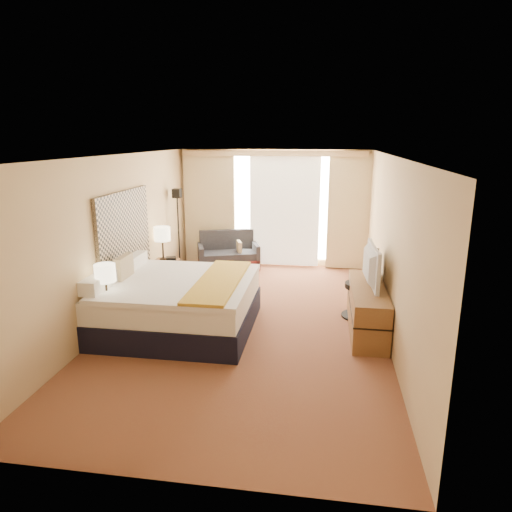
# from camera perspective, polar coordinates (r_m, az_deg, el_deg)

# --- Properties ---
(floor) EXTENTS (4.20, 7.00, 0.02)m
(floor) POSITION_cam_1_polar(r_m,az_deg,el_deg) (7.32, -1.01, -8.36)
(floor) COLOR maroon
(floor) RESTS_ON ground
(ceiling) EXTENTS (4.20, 7.00, 0.02)m
(ceiling) POSITION_cam_1_polar(r_m,az_deg,el_deg) (6.74, -1.11, 12.42)
(ceiling) COLOR silver
(ceiling) RESTS_ON wall_back
(wall_back) EXTENTS (4.20, 0.02, 2.60)m
(wall_back) POSITION_cam_1_polar(r_m,az_deg,el_deg) (10.33, 2.23, 5.95)
(wall_back) COLOR #E0C188
(wall_back) RESTS_ON ground
(wall_front) EXTENTS (4.20, 0.02, 2.60)m
(wall_front) POSITION_cam_1_polar(r_m,az_deg,el_deg) (3.69, -10.40, -10.67)
(wall_front) COLOR #E0C188
(wall_front) RESTS_ON ground
(wall_left) EXTENTS (0.02, 7.00, 2.60)m
(wall_left) POSITION_cam_1_polar(r_m,az_deg,el_deg) (7.55, -16.97, 2.07)
(wall_left) COLOR #E0C188
(wall_left) RESTS_ON ground
(wall_right) EXTENTS (0.02, 7.00, 2.60)m
(wall_right) POSITION_cam_1_polar(r_m,az_deg,el_deg) (6.89, 16.42, 0.94)
(wall_right) COLOR #E0C188
(wall_right) RESTS_ON ground
(headboard) EXTENTS (0.06, 1.85, 1.50)m
(headboard) POSITION_cam_1_polar(r_m,az_deg,el_deg) (7.72, -16.06, 2.25)
(headboard) COLOR black
(headboard) RESTS_ON wall_left
(nightstand_left) EXTENTS (0.45, 0.52, 0.55)m
(nightstand_left) POSITION_cam_1_polar(r_m,az_deg,el_deg) (6.86, -18.33, -8.30)
(nightstand_left) COLOR brown
(nightstand_left) RESTS_ON floor
(nightstand_right) EXTENTS (0.45, 0.52, 0.55)m
(nightstand_right) POSITION_cam_1_polar(r_m,az_deg,el_deg) (9.01, -11.26, -2.31)
(nightstand_right) COLOR brown
(nightstand_right) RESTS_ON floor
(media_dresser) EXTENTS (0.50, 1.80, 0.70)m
(media_dresser) POSITION_cam_1_polar(r_m,az_deg,el_deg) (7.14, 13.71, -6.40)
(media_dresser) COLOR brown
(media_dresser) RESTS_ON floor
(window) EXTENTS (2.30, 0.02, 2.30)m
(window) POSITION_cam_1_polar(r_m,az_deg,el_deg) (10.27, 3.60, 5.99)
(window) COLOR white
(window) RESTS_ON wall_back
(curtains) EXTENTS (4.12, 0.19, 2.56)m
(curtains) POSITION_cam_1_polar(r_m,az_deg,el_deg) (10.20, 2.14, 6.46)
(curtains) COLOR #F5E8AD
(curtains) RESTS_ON floor
(bed) EXTENTS (2.30, 2.11, 1.12)m
(bed) POSITION_cam_1_polar(r_m,az_deg,el_deg) (7.10, -10.03, -5.78)
(bed) COLOR black
(bed) RESTS_ON floor
(loveseat) EXTENTS (1.48, 1.11, 0.83)m
(loveseat) POSITION_cam_1_polar(r_m,az_deg,el_deg) (10.24, -3.47, -0.02)
(loveseat) COLOR maroon
(loveseat) RESTS_ON floor
(floor_lamp) EXTENTS (0.23, 0.23, 1.83)m
(floor_lamp) POSITION_cam_1_polar(r_m,az_deg,el_deg) (9.72, -9.74, 5.15)
(floor_lamp) COLOR black
(floor_lamp) RESTS_ON floor
(desk_chair) EXTENTS (0.56, 0.55, 1.14)m
(desk_chair) POSITION_cam_1_polar(r_m,az_deg,el_deg) (7.57, 13.31, -3.91)
(desk_chair) COLOR black
(desk_chair) RESTS_ON floor
(lamp_left) EXTENTS (0.29, 0.29, 0.61)m
(lamp_left) POSITION_cam_1_polar(r_m,az_deg,el_deg) (6.67, -18.34, -2.13)
(lamp_left) COLOR black
(lamp_left) RESTS_ON nightstand_left
(lamp_right) EXTENTS (0.31, 0.31, 0.66)m
(lamp_right) POSITION_cam_1_polar(r_m,az_deg,el_deg) (8.89, -11.65, 2.64)
(lamp_right) COLOR black
(lamp_right) RESTS_ON nightstand_right
(tissue_box) EXTENTS (0.12, 0.12, 0.10)m
(tissue_box) POSITION_cam_1_polar(r_m,az_deg,el_deg) (6.83, -17.64, -5.42)
(tissue_box) COLOR #83A3CA
(tissue_box) RESTS_ON nightstand_left
(telephone) EXTENTS (0.23, 0.20, 0.07)m
(telephone) POSITION_cam_1_polar(r_m,az_deg,el_deg) (8.93, -10.59, -0.36)
(telephone) COLOR black
(telephone) RESTS_ON nightstand_right
(television) EXTENTS (0.19, 1.06, 0.61)m
(television) POSITION_cam_1_polar(r_m,az_deg,el_deg) (7.02, 13.57, -1.12)
(television) COLOR black
(television) RESTS_ON media_dresser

